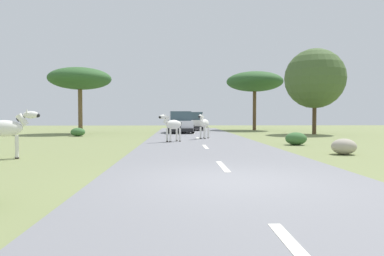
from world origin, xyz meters
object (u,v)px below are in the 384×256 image
Objects in this scene: car_1 at (180,123)px; bush_1 at (78,132)px; zebra_0 at (204,124)px; zebra_1 at (7,129)px; tree_0 at (315,79)px; tree_1 at (80,79)px; zebra_2 at (172,125)px; tree_3 at (255,82)px; bush_3 at (296,139)px; rock_0 at (344,147)px; car_0 at (193,122)px.

car_1 is 4.50× the size of bush_1.
zebra_0 is 1.55× the size of bush_1.
zebra_0 is 0.92× the size of zebra_1.
tree_0 is at bearing 167.47° from car_1.
tree_1 is at bearing 102.91° from bush_1.
tree_3 is at bearing -68.34° from zebra_2.
bush_1 is at bearing 5.38° from zebra_2.
tree_1 is at bearing -14.99° from zebra_0.
bush_1 is (-14.60, -10.02, -4.52)m from tree_3.
bush_1 is (-1.38, 12.82, -0.69)m from zebra_1.
tree_3 is (7.93, 16.12, 3.88)m from zebra_2.
car_1 is at bearing 28.82° from bush_1.
bush_1 is at bearing 148.55° from bush_3.
zebra_1 is at bearing -82.33° from tree_1.
zebra_1 reaches higher than rock_0.
zebra_1 is 22.30m from tree_0.
zebra_1 is 0.25× the size of tree_0.
rock_0 is (-4.51, -14.14, -4.02)m from tree_0.
zebra_0 is at bearing -114.06° from tree_3.
car_1 is 8.74m from tree_1.
zebra_2 is at bearing 164.54° from bush_3.
car_0 is at bearing 47.63° from bush_1.
zebra_0 is 0.23× the size of tree_0.
zebra_0 is 11.71m from zebra_1.
tree_0 reaches higher than rock_0.
car_0 is 0.66× the size of tree_0.
car_0 is at bearing -106.72° from car_1.
zebra_1 is 12.91m from bush_1.
zebra_1 is 8.55m from zebra_2.
zebra_2 is 0.26× the size of tree_3.
car_1 is 12.97m from bush_3.
zebra_1 is at bearing 71.25° from car_0.
tree_1 is 5.58m from bush_1.
zebra_2 is 8.69m from rock_0.
tree_0 is 8.41m from tree_3.
rock_0 is at bearing 101.20° from car_0.
tree_0 is 6.42× the size of bush_3.
bush_1 is (-17.56, -2.16, -4.01)m from tree_0.
bush_3 is (6.04, -1.67, -0.63)m from zebra_2.
car_1 is (-1.39, 7.48, -0.11)m from zebra_0.
zebra_0 is 5.97m from bush_3.
tree_3 is at bearing 124.89° from zebra_1.
car_1 reaches higher than bush_1.
tree_1 is at bearing 162.63° from zebra_1.
tree_3 reaches higher than bush_3.
zebra_0 is at bearing 89.37° from car_0.
tree_1 is at bearing 175.19° from tree_0.
tree_1 reaches higher than zebra_0.
bush_3 is (-1.89, -17.79, -4.51)m from tree_3.
tree_1 is at bearing -157.80° from tree_3.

